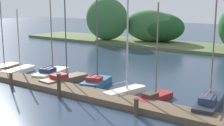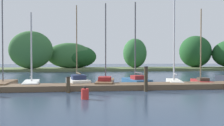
{
  "view_description": "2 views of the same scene",
  "coord_description": "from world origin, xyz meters",
  "px_view_note": "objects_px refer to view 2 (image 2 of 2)",
  "views": [
    {
      "loc": [
        13.31,
        -3.71,
        6.2
      ],
      "look_at": [
        2.12,
        12.37,
        2.21
      ],
      "focal_mm": 49.44,
      "sensor_mm": 36.0,
      "label": 1
    },
    {
      "loc": [
        -4.03,
        -3.3,
        2.1
      ],
      "look_at": [
        -2.26,
        13.17,
        1.75
      ],
      "focal_mm": 34.52,
      "sensor_mm": 36.0,
      "label": 2
    }
  ],
  "objects_px": {
    "sailboat_6": "(201,81)",
    "mooring_piling_2": "(146,79)",
    "mooring_piling_1": "(68,85)",
    "channel_buoy_0": "(85,94)",
    "sailboat_1": "(32,82)",
    "sailboat_5": "(174,80)",
    "sailboat_4": "(136,80)",
    "sailboat_3": "(105,82)",
    "sailboat_2": "(77,81)",
    "sailboat_0": "(3,83)"
  },
  "relations": [
    {
      "from": "channel_buoy_0",
      "to": "sailboat_1",
      "type": "bearing_deg",
      "value": 127.06
    },
    {
      "from": "sailboat_3",
      "to": "sailboat_4",
      "type": "relative_size",
      "value": 0.95
    },
    {
      "from": "channel_buoy_0",
      "to": "sailboat_5",
      "type": "bearing_deg",
      "value": 37.44
    },
    {
      "from": "sailboat_3",
      "to": "sailboat_5",
      "type": "xyz_separation_m",
      "value": [
        5.49,
        0.08,
        0.09
      ]
    },
    {
      "from": "sailboat_2",
      "to": "channel_buoy_0",
      "type": "height_order",
      "value": "sailboat_2"
    },
    {
      "from": "mooring_piling_1",
      "to": "mooring_piling_2",
      "type": "height_order",
      "value": "mooring_piling_2"
    },
    {
      "from": "sailboat_3",
      "to": "sailboat_1",
      "type": "bearing_deg",
      "value": 97.45
    },
    {
      "from": "sailboat_5",
      "to": "sailboat_6",
      "type": "relative_size",
      "value": 1.12
    },
    {
      "from": "channel_buoy_0",
      "to": "sailboat_3",
      "type": "bearing_deg",
      "value": 74.38
    },
    {
      "from": "mooring_piling_2",
      "to": "sailboat_6",
      "type": "bearing_deg",
      "value": 29.29
    },
    {
      "from": "sailboat_0",
      "to": "sailboat_5",
      "type": "xyz_separation_m",
      "value": [
        12.98,
        0.15,
        0.13
      ]
    },
    {
      "from": "sailboat_3",
      "to": "mooring_piling_1",
      "type": "distance_m",
      "value": 3.95
    },
    {
      "from": "sailboat_4",
      "to": "sailboat_3",
      "type": "bearing_deg",
      "value": 91.66
    },
    {
      "from": "sailboat_2",
      "to": "sailboat_4",
      "type": "relative_size",
      "value": 0.94
    },
    {
      "from": "sailboat_4",
      "to": "mooring_piling_2",
      "type": "distance_m",
      "value": 3.78
    },
    {
      "from": "sailboat_6",
      "to": "channel_buoy_0",
      "type": "xyz_separation_m",
      "value": [
        -9.15,
        -5.18,
        -0.05
      ]
    },
    {
      "from": "sailboat_2",
      "to": "mooring_piling_2",
      "type": "bearing_deg",
      "value": -142.87
    },
    {
      "from": "sailboat_4",
      "to": "channel_buoy_0",
      "type": "height_order",
      "value": "sailboat_4"
    },
    {
      "from": "sailboat_0",
      "to": "mooring_piling_1",
      "type": "height_order",
      "value": "sailboat_0"
    },
    {
      "from": "sailboat_2",
      "to": "sailboat_4",
      "type": "bearing_deg",
      "value": -103.33
    },
    {
      "from": "sailboat_2",
      "to": "mooring_piling_2",
      "type": "height_order",
      "value": "sailboat_2"
    },
    {
      "from": "sailboat_6",
      "to": "mooring_piling_2",
      "type": "xyz_separation_m",
      "value": [
        -5.33,
        -2.99,
        0.47
      ]
    },
    {
      "from": "sailboat_2",
      "to": "sailboat_6",
      "type": "bearing_deg",
      "value": -107.64
    },
    {
      "from": "sailboat_2",
      "to": "sailboat_5",
      "type": "relative_size",
      "value": 0.92
    },
    {
      "from": "sailboat_6",
      "to": "mooring_piling_1",
      "type": "distance_m",
      "value": 10.63
    },
    {
      "from": "sailboat_0",
      "to": "channel_buoy_0",
      "type": "bearing_deg",
      "value": -134.24
    },
    {
      "from": "mooring_piling_1",
      "to": "mooring_piling_2",
      "type": "distance_m",
      "value": 4.88
    },
    {
      "from": "sailboat_2",
      "to": "sailboat_3",
      "type": "distance_m",
      "value": 2.3
    },
    {
      "from": "sailboat_2",
      "to": "sailboat_3",
      "type": "height_order",
      "value": "sailboat_3"
    },
    {
      "from": "sailboat_3",
      "to": "sailboat_6",
      "type": "bearing_deg",
      "value": -81.72
    },
    {
      "from": "mooring_piling_2",
      "to": "channel_buoy_0",
      "type": "height_order",
      "value": "mooring_piling_2"
    },
    {
      "from": "sailboat_2",
      "to": "mooring_piling_1",
      "type": "distance_m",
      "value": 3.77
    },
    {
      "from": "channel_buoy_0",
      "to": "mooring_piling_1",
      "type": "bearing_deg",
      "value": 115.69
    },
    {
      "from": "sailboat_2",
      "to": "channel_buoy_0",
      "type": "xyz_separation_m",
      "value": [
        0.72,
        -5.95,
        -0.07
      ]
    },
    {
      "from": "sailboat_4",
      "to": "mooring_piling_2",
      "type": "height_order",
      "value": "sailboat_4"
    },
    {
      "from": "sailboat_6",
      "to": "mooring_piling_2",
      "type": "distance_m",
      "value": 6.13
    },
    {
      "from": "sailboat_1",
      "to": "channel_buoy_0",
      "type": "height_order",
      "value": "sailboat_1"
    },
    {
      "from": "sailboat_3",
      "to": "sailboat_6",
      "type": "xyz_separation_m",
      "value": [
        7.68,
        -0.05,
        -0.0
      ]
    },
    {
      "from": "sailboat_2",
      "to": "sailboat_5",
      "type": "distance_m",
      "value": 7.69
    },
    {
      "from": "sailboat_0",
      "to": "sailboat_1",
      "type": "relative_size",
      "value": 1.3
    },
    {
      "from": "sailboat_4",
      "to": "sailboat_5",
      "type": "bearing_deg",
      "value": -115.67
    },
    {
      "from": "sailboat_5",
      "to": "sailboat_2",
      "type": "bearing_deg",
      "value": 99.34
    },
    {
      "from": "mooring_piling_1",
      "to": "channel_buoy_0",
      "type": "distance_m",
      "value": 2.45
    },
    {
      "from": "mooring_piling_2",
      "to": "channel_buoy_0",
      "type": "relative_size",
      "value": 2.39
    },
    {
      "from": "sailboat_3",
      "to": "channel_buoy_0",
      "type": "xyz_separation_m",
      "value": [
        -1.46,
        -5.24,
        -0.05
      ]
    },
    {
      "from": "sailboat_6",
      "to": "channel_buoy_0",
      "type": "height_order",
      "value": "sailboat_6"
    },
    {
      "from": "sailboat_5",
      "to": "mooring_piling_1",
      "type": "relative_size",
      "value": 6.92
    },
    {
      "from": "sailboat_0",
      "to": "sailboat_5",
      "type": "bearing_deg",
      "value": -92.95
    },
    {
      "from": "sailboat_1",
      "to": "sailboat_5",
      "type": "relative_size",
      "value": 0.81
    },
    {
      "from": "sailboat_6",
      "to": "mooring_piling_1",
      "type": "relative_size",
      "value": 6.17
    }
  ]
}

